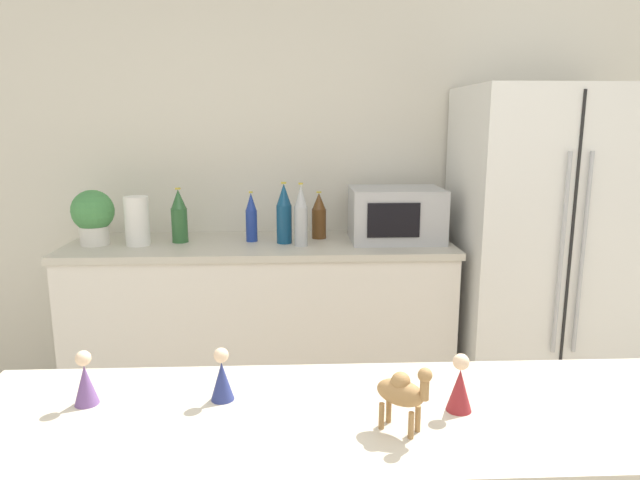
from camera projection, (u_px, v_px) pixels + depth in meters
name	position (u px, v px, depth m)	size (l,w,h in m)	color
wall_back	(312.00, 172.00, 3.26)	(8.00, 0.06, 2.55)	silver
back_counter	(263.00, 326.00, 3.10)	(2.00, 0.63, 0.94)	silver
refrigerator	(537.00, 255.00, 3.01)	(0.84, 0.72, 1.73)	white
potted_plant	(93.00, 215.00, 2.91)	(0.21, 0.21, 0.28)	silver
paper_towel_roll	(137.00, 221.00, 2.91)	(0.12, 0.12, 0.25)	white
microwave	(396.00, 214.00, 3.02)	(0.48, 0.37, 0.28)	#B2B5BA
back_bottle_0	(284.00, 214.00, 2.95)	(0.08, 0.08, 0.32)	navy
back_bottle_1	(301.00, 216.00, 2.88)	(0.07, 0.07, 0.32)	#B2B7BC
back_bottle_2	(319.00, 216.00, 3.08)	(0.08, 0.08, 0.26)	brown
back_bottle_3	(251.00, 218.00, 3.00)	(0.06, 0.06, 0.27)	navy
back_bottle_4	(179.00, 216.00, 2.97)	(0.08, 0.08, 0.29)	#2D6033
camel_figurine	(403.00, 392.00, 1.08)	(0.11, 0.10, 0.14)	olive
wise_man_figurine_blue	(222.00, 378.00, 1.21)	(0.05, 0.05, 0.12)	navy
wise_man_figurine_crimson	(85.00, 381.00, 1.19)	(0.05, 0.05, 0.12)	#6B4784
wise_man_figurine_purple	(460.00, 386.00, 1.16)	(0.05, 0.05, 0.12)	maroon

